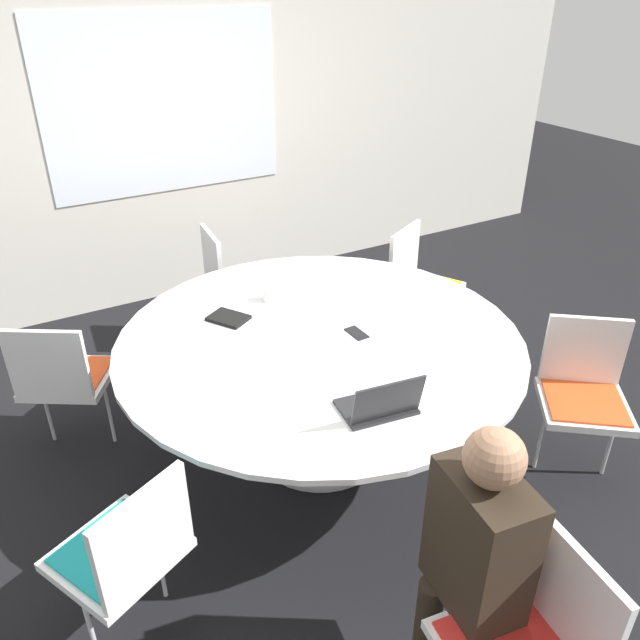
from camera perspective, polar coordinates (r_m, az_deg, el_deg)
ground_plane at (r=3.72m, az=-0.00°, el=-11.42°), size 16.00×16.00×0.00m
wall_back at (r=5.14m, az=-13.87°, el=16.44°), size 8.00×0.07×2.70m
conference_table at (r=3.34m, az=-0.00°, el=-3.12°), size 2.14×2.14×0.74m
chair_0 at (r=2.39m, az=18.69°, el=-25.80°), size 0.48×0.49×0.86m
chair_1 at (r=3.58m, az=22.98°, el=-5.64°), size 0.61×0.60×0.86m
chair_2 at (r=4.51m, az=9.03°, el=3.85°), size 0.58×0.57×0.86m
chair_3 at (r=4.53m, az=-8.13°, el=4.06°), size 0.46×0.48×0.86m
chair_4 at (r=3.67m, az=-22.45°, el=-4.60°), size 0.60×0.59×0.86m
chair_5 at (r=2.62m, az=-17.27°, el=-19.35°), size 0.58×0.57×0.86m
person_0 at (r=2.31m, az=13.94°, el=-19.68°), size 0.30×0.39×1.21m
laptop at (r=2.72m, az=5.59°, el=-7.65°), size 0.35×0.28×0.21m
spiral_notebook at (r=3.47m, az=-8.37°, el=0.18°), size 0.24×0.26×0.02m
coffee_cup at (r=3.64m, az=-4.69°, el=2.40°), size 0.08×0.08×0.08m
cell_phone at (r=3.31m, az=3.37°, el=-1.20°), size 0.07×0.14×0.01m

